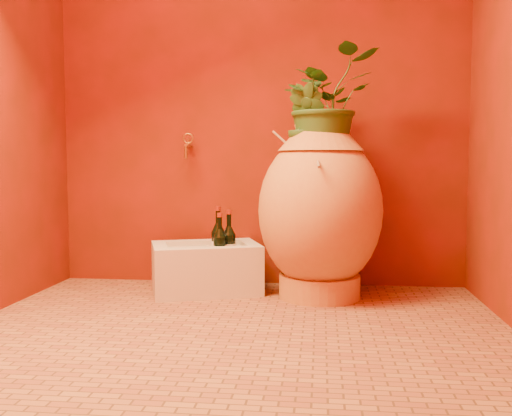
# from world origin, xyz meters

# --- Properties ---
(floor) EXTENTS (2.50, 2.50, 0.00)m
(floor) POSITION_xyz_m (0.00, 0.00, 0.00)
(floor) COLOR brown
(floor) RESTS_ON ground
(wall_back) EXTENTS (2.50, 0.02, 2.50)m
(wall_back) POSITION_xyz_m (0.00, 1.00, 1.25)
(wall_back) COLOR #561C04
(wall_back) RESTS_ON ground
(amphora) EXTENTS (0.79, 0.79, 0.99)m
(amphora) POSITION_xyz_m (0.38, 0.65, 0.49)
(amphora) COLOR #B47A32
(amphora) RESTS_ON floor
(stone_basin) EXTENTS (0.71, 0.61, 0.28)m
(stone_basin) POSITION_xyz_m (-0.28, 0.71, 0.14)
(stone_basin) COLOR beige
(stone_basin) RESTS_ON floor
(wine_bottle_a) EXTENTS (0.08, 0.08, 0.33)m
(wine_bottle_a) POSITION_xyz_m (-0.14, 0.71, 0.27)
(wine_bottle_a) COLOR black
(wine_bottle_a) RESTS_ON stone_basin
(wine_bottle_b) EXTENTS (0.08, 0.08, 0.31)m
(wine_bottle_b) POSITION_xyz_m (-0.19, 0.65, 0.27)
(wine_bottle_b) COLOR black
(wine_bottle_b) RESTS_ON stone_basin
(wine_bottle_c) EXTENTS (0.08, 0.08, 0.34)m
(wine_bottle_c) POSITION_xyz_m (-0.22, 0.76, 0.28)
(wine_bottle_c) COLOR black
(wine_bottle_c) RESTS_ON stone_basin
(wall_tap) EXTENTS (0.07, 0.14, 0.16)m
(wall_tap) POSITION_xyz_m (-0.43, 0.92, 0.86)
(wall_tap) COLOR olive
(wall_tap) RESTS_ON wall_back
(plant_main) EXTENTS (0.70, 0.68, 0.59)m
(plant_main) POSITION_xyz_m (0.40, 0.67, 1.08)
(plant_main) COLOR #284F1C
(plant_main) RESTS_ON amphora
(plant_side) EXTENTS (0.29, 0.31, 0.43)m
(plant_side) POSITION_xyz_m (0.31, 0.61, 0.96)
(plant_side) COLOR #284F1C
(plant_side) RESTS_ON amphora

